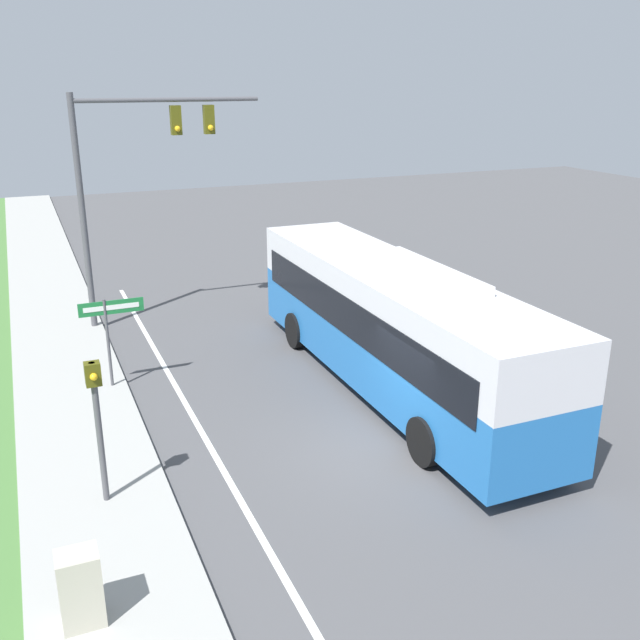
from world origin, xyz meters
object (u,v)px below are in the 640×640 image
pedestrian_signal (97,410)px  utility_cabinet (80,588)px  street_sign (110,325)px  bus (391,320)px  signal_gantry (132,165)px

pedestrian_signal → utility_cabinet: (-0.73, -3.24, -1.31)m
street_sign → bus: bearing=-22.6°
signal_gantry → street_sign: signal_gantry is taller
signal_gantry → pedestrian_signal: (-2.61, -10.62, -3.19)m
utility_cabinet → street_sign: bearing=79.2°
signal_gantry → street_sign: 6.40m
pedestrian_signal → street_sign: bearing=80.3°
bus → signal_gantry: 9.95m
pedestrian_signal → utility_cabinet: size_ratio=2.46×
bus → pedestrian_signal: 8.09m
pedestrian_signal → street_sign: 5.56m
pedestrian_signal → signal_gantry: bearing=76.2°
street_sign → pedestrian_signal: bearing=-99.7°
bus → pedestrian_signal: bus is taller
utility_cabinet → signal_gantry: bearing=76.4°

